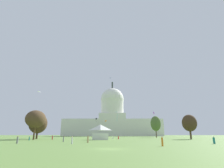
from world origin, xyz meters
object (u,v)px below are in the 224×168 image
person_red_deep_crowd (118,138)px  kite_cyan_low (117,113)px  tree_east_near (156,124)px  person_teal_near_tree_east (29,138)px  person_white_front_right (72,140)px  person_grey_mid_left (63,139)px  kite_blue_high (111,78)px  kite_green_low (134,118)px  tree_west_near (38,124)px  person_teal_back_right (214,140)px  tree_west_far (36,119)px  tree_east_mid (189,123)px  kite_orange_low (106,121)px  person_tan_lawn_far_left (88,140)px  event_tent (100,132)px  kite_turquoise_mid (141,116)px  person_red_lawn_far_right (52,138)px  kite_black_low (96,119)px  person_grey_edge_west (17,140)px  kite_violet_low (154,113)px  person_orange_mid_center (162,142)px  kite_white_low (37,93)px  person_white_near_tree_west (113,137)px

person_red_deep_crowd → kite_cyan_low: kite_cyan_low is taller
tree_east_near → person_red_deep_crowd: (-25.62, -39.24, -8.26)m
person_teal_near_tree_east → person_white_front_right: person_white_front_right is taller
person_grey_mid_left → kite_blue_high: 116.04m
kite_blue_high → kite_green_low: bearing=23.1°
tree_west_near → person_teal_back_right: (59.14, -43.55, -6.29)m
tree_west_far → kite_cyan_low: size_ratio=2.66×
tree_east_mid → kite_orange_low: 83.17m
person_tan_lawn_far_left → person_red_deep_crowd: 35.52m
tree_west_near → person_teal_back_right: tree_west_near is taller
person_grey_mid_left → person_red_deep_crowd: person_grey_mid_left is taller
kite_orange_low → event_tent: bearing=34.1°
tree_east_near → kite_turquoise_mid: size_ratio=4.90×
person_red_lawn_far_right → person_white_front_right: 39.47m
person_white_front_right → kite_cyan_low: size_ratio=0.39×
person_white_front_right → person_grey_mid_left: bearing=-69.0°
person_tan_lawn_far_left → kite_black_low: size_ratio=0.60×
event_tent → tree_east_mid: size_ratio=0.65×
tree_west_near → person_grey_edge_west: 45.26m
tree_west_near → kite_violet_low: size_ratio=9.89×
kite_turquoise_mid → kite_green_low: kite_turquoise_mid is taller
kite_blue_high → kite_green_low: size_ratio=0.93×
tree_east_near → person_red_deep_crowd: size_ratio=9.20×
person_orange_mid_center → kite_white_low: bearing=142.7°
kite_orange_low → kite_white_low: 98.25m
tree_west_far → person_tan_lawn_far_left: bearing=-45.4°
kite_blue_high → kite_cyan_low: 83.55m
event_tent → tree_east_near: tree_east_near is taller
tree_west_far → person_white_front_right: bearing=-55.2°
kite_white_low → kite_cyan_low: bearing=145.7°
event_tent → tree_west_near: 33.21m
kite_orange_low → kite_violet_low: size_ratio=1.12×
person_orange_mid_center → kite_green_low: size_ratio=1.00×
person_white_near_tree_west → kite_violet_low: size_ratio=1.34×
kite_turquoise_mid → kite_white_low: (-51.65, -118.07, -3.48)m
tree_east_mid → kite_orange_low: (-40.61, 72.33, 5.97)m
person_grey_edge_west → person_teal_near_tree_east: bearing=85.2°
tree_east_near → kite_black_low: 43.31m
event_tent → kite_orange_low: 80.68m
tree_west_far → person_orange_mid_center: bearing=-44.1°
event_tent → person_teal_back_right: (28.59, -31.18, -2.26)m
person_red_lawn_far_right → person_orange_mid_center: bearing=112.4°
person_teal_near_tree_east → person_white_front_right: bearing=-44.3°
person_grey_mid_left → kite_cyan_low: kite_cyan_low is taller
kite_orange_low → person_red_lawn_far_right: bearing=19.4°
tree_east_mid → tree_west_near: size_ratio=0.89×
person_teal_near_tree_east → tree_west_near: bearing=111.4°
tree_east_mid → kite_green_low: 95.38m
person_teal_back_right → kite_orange_low: (-30.10, 111.24, 12.15)m
person_teal_near_tree_east → person_red_lawn_far_right: bearing=76.4°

